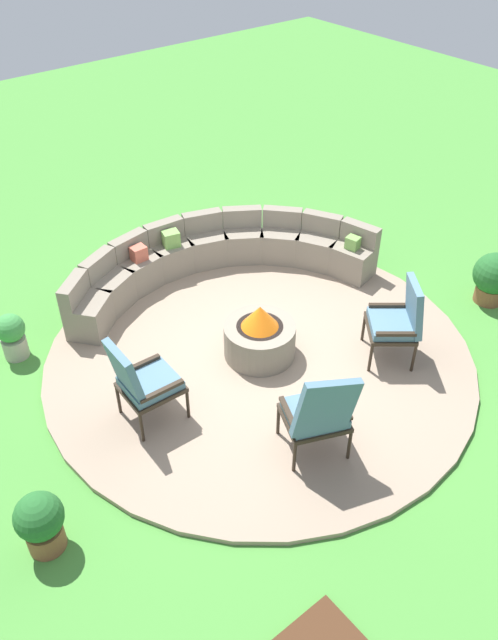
{
  "coord_description": "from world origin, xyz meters",
  "views": [
    {
      "loc": [
        -3.7,
        -4.41,
        5.11
      ],
      "look_at": [
        0.0,
        0.2,
        0.45
      ],
      "focal_mm": 35.76,
      "sensor_mm": 36.0,
      "label": 1
    }
  ],
  "objects_px": {
    "fire_pit": "(260,336)",
    "lounge_chair_back_left": "(399,319)",
    "lounge_chair_front_right": "(319,413)",
    "potted_plant_1": "(494,277)",
    "lounge_chair_front_left": "(142,381)",
    "curved_stone_bench": "(215,259)",
    "potted_plant_2": "(41,522)",
    "potted_plant_0": "(12,335)"
  },
  "relations": [
    {
      "from": "lounge_chair_front_left",
      "to": "lounge_chair_back_left",
      "type": "height_order",
      "value": "lounge_chair_front_left"
    },
    {
      "from": "lounge_chair_back_left",
      "to": "lounge_chair_front_left",
      "type": "bearing_deg",
      "value": 110.03
    },
    {
      "from": "lounge_chair_front_right",
      "to": "potted_plant_0",
      "type": "bearing_deg",
      "value": 140.01
    },
    {
      "from": "lounge_chair_back_left",
      "to": "potted_plant_2",
      "type": "distance_m",
      "value": 4.33
    },
    {
      "from": "fire_pit",
      "to": "lounge_chair_back_left",
      "type": "height_order",
      "value": "lounge_chair_back_left"
    },
    {
      "from": "potted_plant_2",
      "to": "potted_plant_1",
      "type": "bearing_deg",
      "value": -2.46
    },
    {
      "from": "lounge_chair_front_right",
      "to": "fire_pit",
      "type": "bearing_deg",
      "value": 93.88
    },
    {
      "from": "lounge_chair_front_left",
      "to": "fire_pit",
      "type": "bearing_deg",
      "value": 94.05
    },
    {
      "from": "potted_plant_1",
      "to": "potted_plant_2",
      "type": "relative_size",
      "value": 1.1
    },
    {
      "from": "fire_pit",
      "to": "potted_plant_0",
      "type": "xyz_separation_m",
      "value": [
        -2.26,
        1.86,
        -0.01
      ]
    },
    {
      "from": "lounge_chair_front_right",
      "to": "potted_plant_1",
      "type": "relative_size",
      "value": 1.61
    },
    {
      "from": "lounge_chair_back_left",
      "to": "potted_plant_1",
      "type": "relative_size",
      "value": 1.47
    },
    {
      "from": "lounge_chair_back_left",
      "to": "potted_plant_2",
      "type": "relative_size",
      "value": 1.62
    },
    {
      "from": "lounge_chair_front_left",
      "to": "lounge_chair_back_left",
      "type": "bearing_deg",
      "value": 73.35
    },
    {
      "from": "curved_stone_bench",
      "to": "potted_plant_0",
      "type": "distance_m",
      "value": 2.82
    },
    {
      "from": "curved_stone_bench",
      "to": "lounge_chair_back_left",
      "type": "relative_size",
      "value": 3.9
    },
    {
      "from": "lounge_chair_front_left",
      "to": "potted_plant_1",
      "type": "xyz_separation_m",
      "value": [
        4.74,
        -0.98,
        -0.23
      ]
    },
    {
      "from": "lounge_chair_front_right",
      "to": "potted_plant_2",
      "type": "xyz_separation_m",
      "value": [
        -2.56,
        0.75,
        -0.28
      ]
    },
    {
      "from": "fire_pit",
      "to": "curved_stone_bench",
      "type": "distance_m",
      "value": 1.74
    },
    {
      "from": "curved_stone_bench",
      "to": "lounge_chair_back_left",
      "type": "xyz_separation_m",
      "value": [
        0.68,
        -2.66,
        0.25
      ]
    },
    {
      "from": "curved_stone_bench",
      "to": "fire_pit",
      "type": "bearing_deg",
      "value": -108.62
    },
    {
      "from": "fire_pit",
      "to": "lounge_chair_back_left",
      "type": "xyz_separation_m",
      "value": [
        1.23,
        -1.02,
        0.27
      ]
    },
    {
      "from": "fire_pit",
      "to": "potted_plant_2",
      "type": "xyz_separation_m",
      "value": [
        -3.08,
        -0.77,
        0.02
      ]
    },
    {
      "from": "lounge_chair_back_left",
      "to": "potted_plant_1",
      "type": "bearing_deg",
      "value": -51.69
    },
    {
      "from": "fire_pit",
      "to": "potted_plant_1",
      "type": "relative_size",
      "value": 1.19
    },
    {
      "from": "potted_plant_0",
      "to": "potted_plant_2",
      "type": "height_order",
      "value": "potted_plant_2"
    },
    {
      "from": "potted_plant_0",
      "to": "potted_plant_2",
      "type": "relative_size",
      "value": 0.93
    },
    {
      "from": "fire_pit",
      "to": "potted_plant_2",
      "type": "relative_size",
      "value": 1.31
    },
    {
      "from": "potted_plant_1",
      "to": "potted_plant_2",
      "type": "distance_m",
      "value": 6.22
    },
    {
      "from": "potted_plant_1",
      "to": "lounge_chair_back_left",
      "type": "bearing_deg",
      "value": 179.53
    },
    {
      "from": "lounge_chair_front_left",
      "to": "potted_plant_2",
      "type": "distance_m",
      "value": 1.66
    },
    {
      "from": "lounge_chair_front_left",
      "to": "potted_plant_2",
      "type": "bearing_deg",
      "value": -62.13
    },
    {
      "from": "potted_plant_0",
      "to": "potted_plant_1",
      "type": "relative_size",
      "value": 0.84
    },
    {
      "from": "fire_pit",
      "to": "potted_plant_2",
      "type": "height_order",
      "value": "fire_pit"
    },
    {
      "from": "lounge_chair_back_left",
      "to": "potted_plant_1",
      "type": "xyz_separation_m",
      "value": [
        1.9,
        -0.02,
        -0.22
      ]
    },
    {
      "from": "potted_plant_1",
      "to": "curved_stone_bench",
      "type": "bearing_deg",
      "value": 133.89
    },
    {
      "from": "fire_pit",
      "to": "lounge_chair_front_left",
      "type": "height_order",
      "value": "lounge_chair_front_left"
    },
    {
      "from": "fire_pit",
      "to": "lounge_chair_back_left",
      "type": "bearing_deg",
      "value": -39.56
    },
    {
      "from": "potted_plant_2",
      "to": "lounge_chair_back_left",
      "type": "bearing_deg",
      "value": -3.33
    },
    {
      "from": "lounge_chair_front_left",
      "to": "potted_plant_0",
      "type": "bearing_deg",
      "value": -159.08
    },
    {
      "from": "potted_plant_1",
      "to": "potted_plant_2",
      "type": "xyz_separation_m",
      "value": [
        -6.21,
        0.27,
        -0.03
      ]
    },
    {
      "from": "potted_plant_0",
      "to": "lounge_chair_front_left",
      "type": "bearing_deg",
      "value": -71.18
    }
  ]
}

